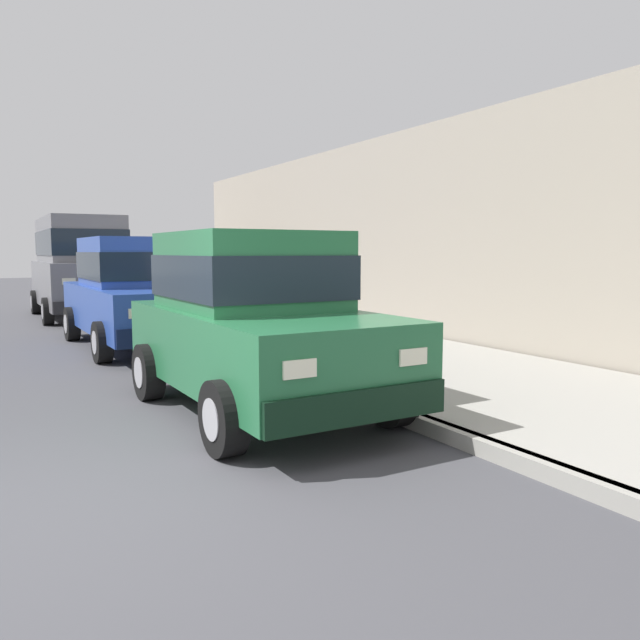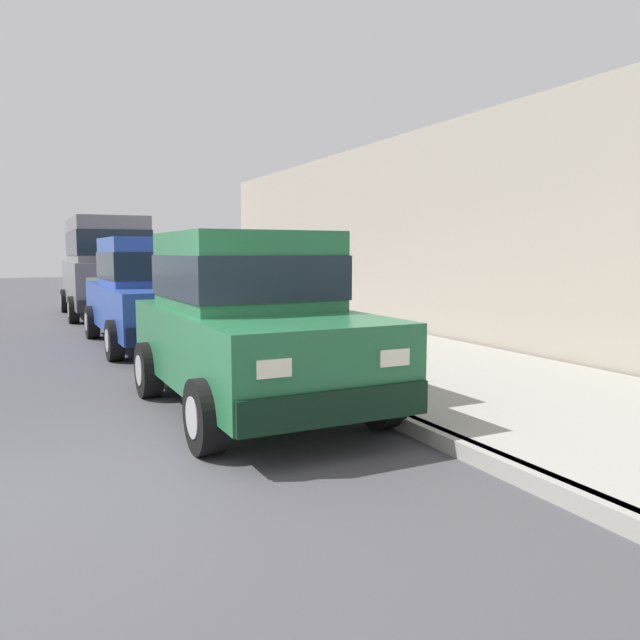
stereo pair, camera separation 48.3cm
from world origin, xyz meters
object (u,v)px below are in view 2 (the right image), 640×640
at_px(car_green_hatchback, 250,318).
at_px(dog_white, 386,336).
at_px(fire_hydrant, 247,319).
at_px(car_grey_van, 106,262).
at_px(car_blue_sedan, 153,290).

height_order(car_green_hatchback, dog_white, car_green_hatchback).
bearing_deg(dog_white, fire_hydrant, 113.17).
distance_m(car_green_hatchback, car_grey_van, 10.89).
bearing_deg(car_blue_sedan, fire_hydrant, -27.06).
bearing_deg(car_blue_sedan, car_grey_van, 90.71).
xyz_separation_m(car_green_hatchback, dog_white, (2.69, 1.60, -0.55)).
distance_m(car_blue_sedan, dog_white, 4.51).
xyz_separation_m(car_green_hatchback, car_blue_sedan, (-0.01, 5.17, 0.01)).
relative_size(car_green_hatchback, car_grey_van, 0.78).
xyz_separation_m(car_blue_sedan, dog_white, (2.70, -3.57, -0.55)).
bearing_deg(car_blue_sedan, dog_white, -52.93).
height_order(dog_white, fire_hydrant, fire_hydrant).
xyz_separation_m(car_blue_sedan, car_grey_van, (-0.07, 5.72, 0.41)).
distance_m(car_grey_van, dog_white, 9.74).
distance_m(car_blue_sedan, fire_hydrant, 1.76).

